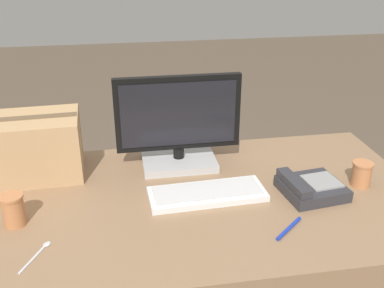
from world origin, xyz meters
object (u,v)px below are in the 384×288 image
object	(u,v)px
paper_cup_right	(362,174)
pen_marker	(289,228)
monitor	(178,128)
keyboard	(207,193)
paper_cup_left	(13,210)
spoon	(39,252)
cardboard_box	(25,147)
desk_phone	(310,187)

from	to	relation	value
paper_cup_right	pen_marker	world-z (taller)	paper_cup_right
monitor	paper_cup_right	world-z (taller)	monitor
keyboard	paper_cup_right	bearing A→B (deg)	-3.80
paper_cup_left	pen_marker	distance (m)	0.88
monitor	keyboard	size ratio (longest dim) A/B	1.16
keyboard	spoon	xyz separation A→B (m)	(-0.55, -0.23, -0.01)
cardboard_box	pen_marker	world-z (taller)	cardboard_box
keyboard	spoon	size ratio (longest dim) A/B	2.97
paper_cup_left	paper_cup_right	xyz separation A→B (m)	(1.23, 0.05, -0.01)
paper_cup_left	spoon	distance (m)	0.20
monitor	desk_phone	size ratio (longest dim) A/B	2.12
desk_phone	paper_cup_right	bearing A→B (deg)	0.33
paper_cup_right	spoon	size ratio (longest dim) A/B	0.66
paper_cup_right	spoon	xyz separation A→B (m)	(-1.14, -0.21, -0.05)
monitor	pen_marker	size ratio (longest dim) A/B	4.17
keyboard	pen_marker	world-z (taller)	keyboard
spoon	cardboard_box	distance (m)	0.52
keyboard	paper_cup_left	bearing A→B (deg)	-177.09
cardboard_box	paper_cup_left	bearing A→B (deg)	-88.57
pen_marker	keyboard	bearing A→B (deg)	-88.74
monitor	desk_phone	world-z (taller)	monitor
paper_cup_right	spoon	bearing A→B (deg)	-169.34
monitor	cardboard_box	xyz separation A→B (m)	(-0.59, 0.01, -0.04)
monitor	paper_cup_left	xyz separation A→B (m)	(-0.58, -0.33, -0.11)
paper_cup_left	pen_marker	world-z (taller)	paper_cup_left
paper_cup_right	cardboard_box	world-z (taller)	cardboard_box
paper_cup_right	cardboard_box	size ratio (longest dim) A/B	0.22
spoon	cardboard_box	xyz separation A→B (m)	(-0.10, 0.50, 0.12)
paper_cup_left	desk_phone	bearing A→B (deg)	1.11
paper_cup_left	cardboard_box	xyz separation A→B (m)	(-0.01, 0.34, 0.06)
keyboard	spoon	distance (m)	0.60
desk_phone	paper_cup_left	size ratio (longest dim) A/B	2.17
keyboard	spoon	bearing A→B (deg)	-160.26
desk_phone	monitor	bearing A→B (deg)	137.14
pen_marker	spoon	bearing A→B (deg)	-42.00
monitor	spoon	size ratio (longest dim) A/B	3.46
paper_cup_right	pen_marker	xyz separation A→B (m)	(-0.37, -0.23, -0.04)
monitor	paper_cup_left	size ratio (longest dim) A/B	4.59
monitor	paper_cup_right	bearing A→B (deg)	-23.34
keyboard	paper_cup_left	distance (m)	0.65
paper_cup_right	cardboard_box	xyz separation A→B (m)	(-1.24, 0.29, 0.07)
keyboard	pen_marker	xyz separation A→B (m)	(0.22, -0.24, -0.01)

